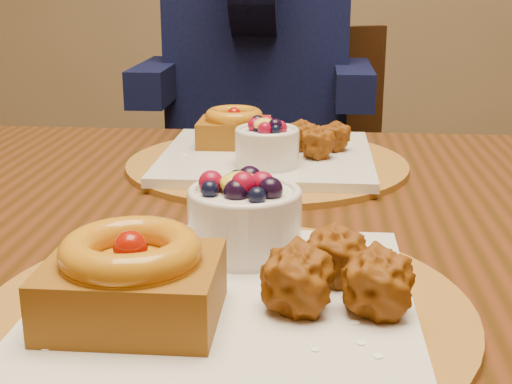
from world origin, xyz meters
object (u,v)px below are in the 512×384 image
dining_table (253,287)px  place_setting_far (265,152)px  diner (258,21)px  place_setting_near (223,277)px  chair_far (325,190)px

dining_table → place_setting_far: place_setting_far is taller
diner → place_setting_near: bearing=-69.9°
place_setting_far → chair_far: bearing=83.1°
place_setting_near → chair_far: size_ratio=0.43×
place_setting_far → place_setting_near: bearing=-90.2°
chair_far → dining_table: bearing=-119.5°
place_setting_near → diner: diner is taller
chair_far → diner: diner is taller
place_setting_near → diner: size_ratio=0.45×
place_setting_far → chair_far: 0.84m
dining_table → place_setting_far: size_ratio=4.21×
place_setting_far → chair_far: size_ratio=0.43×
dining_table → diner: size_ratio=1.90×
place_setting_far → diner: 0.78m
diner → chair_far: bearing=24.0°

